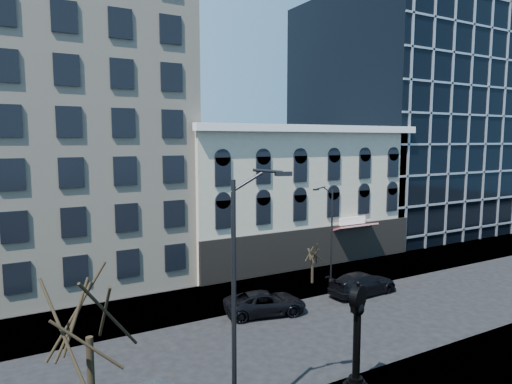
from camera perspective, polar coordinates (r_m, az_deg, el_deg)
ground at (r=26.26m, az=0.53°, el=-18.78°), size 160.00×160.00×0.00m
sidewalk_far at (r=32.88m, az=-6.66°, el=-13.37°), size 160.00×6.00×0.12m
cream_tower at (r=40.67m, az=-21.78°, el=17.55°), size 15.90×15.40×42.50m
victorian_row at (r=43.89m, az=3.73°, el=-0.34°), size 22.60×11.19×12.50m
glass_office at (r=60.44m, az=17.33°, el=8.86°), size 20.00×20.15×28.00m
street_clock at (r=21.47m, az=12.48°, el=-17.89°), size 1.15×1.15×5.05m
street_lamp_near at (r=16.80m, az=-0.33°, el=-5.02°), size 2.61×0.91×10.26m
street_lamp_far at (r=34.73m, az=8.90°, el=-2.18°), size 2.00×0.63×7.81m
bare_tree_near at (r=15.07m, az=-20.29°, el=-12.77°), size 4.80×4.80×8.24m
bare_tree_far at (r=35.90m, az=7.09°, el=-7.26°), size 2.01×2.01×3.45m
car_far_a at (r=30.35m, az=1.14°, el=-13.69°), size 5.74×3.62×1.48m
car_far_b at (r=34.82m, az=13.18°, el=-11.06°), size 5.69×2.57×1.62m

